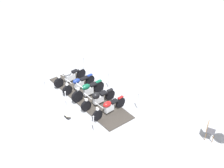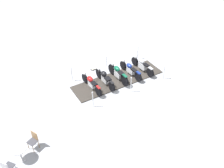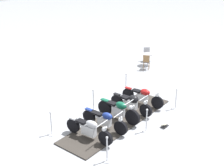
{
  "view_description": "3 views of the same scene",
  "coord_description": "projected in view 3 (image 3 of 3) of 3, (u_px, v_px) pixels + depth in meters",
  "views": [
    {
      "loc": [
        -3.78,
        -13.33,
        10.03
      ],
      "look_at": [
        1.13,
        -0.78,
        1.12
      ],
      "focal_mm": 47.91,
      "sensor_mm": 36.0,
      "label": 1
    },
    {
      "loc": [
        12.73,
        -3.56,
        9.91
      ],
      "look_at": [
        1.45,
        -0.76,
        0.89
      ],
      "focal_mm": 40.8,
      "sensor_mm": 36.0,
      "label": 2
    },
    {
      "loc": [
        -9.75,
        7.1,
        6.86
      ],
      "look_at": [
        1.62,
        -0.79,
        1.0
      ],
      "focal_mm": 50.08,
      "sensor_mm": 36.0,
      "label": 3
    }
  ],
  "objects": [
    {
      "name": "ground_plane",
      "position": [
        118.0,
        120.0,
        13.78
      ],
      "size": [
        80.0,
        80.0,
        0.0
      ],
      "primitive_type": "plane",
      "color": "#A8AAB2"
    },
    {
      "name": "display_platform",
      "position": [
        118.0,
        120.0,
        13.77
      ],
      "size": [
        3.39,
        6.27,
        0.06
      ],
      "primitive_type": "cube",
      "rotation": [
        0.0,
        0.0,
        -1.27
      ],
      "color": "#38332D",
      "rests_on": "ground_plane"
    },
    {
      "name": "motorcycle_chrome",
      "position": [
        89.0,
        129.0,
        12.18
      ],
      "size": [
        2.16,
        1.01,
        0.9
      ],
      "rotation": [
        0.0,
        0.0,
        -2.8
      ],
      "color": "black",
      "rests_on": "display_platform"
    },
    {
      "name": "motorcycle_navy",
      "position": [
        105.0,
        120.0,
        12.88
      ],
      "size": [
        2.15,
        1.0,
        0.9
      ],
      "rotation": [
        0.0,
        0.0,
        -2.79
      ],
      "color": "black",
      "rests_on": "display_platform"
    },
    {
      "name": "motorcycle_forest",
      "position": [
        119.0,
        110.0,
        13.56
      ],
      "size": [
        2.11,
        0.89,
        1.02
      ],
      "rotation": [
        0.0,
        0.0,
        -2.82
      ],
      "color": "black",
      "rests_on": "display_platform"
    },
    {
      "name": "motorcycle_black",
      "position": [
        132.0,
        103.0,
        14.26
      ],
      "size": [
        2.16,
        0.92,
        0.9
      ],
      "rotation": [
        0.0,
        0.0,
        -2.84
      ],
      "color": "black",
      "rests_on": "display_platform"
    },
    {
      "name": "motorcycle_maroon",
      "position": [
        143.0,
        96.0,
        14.95
      ],
      "size": [
        2.12,
        1.0,
        0.91
      ],
      "rotation": [
        0.0,
        0.0,
        -2.78
      ],
      "color": "black",
      "rests_on": "display_platform"
    },
    {
      "name": "stanchion_left_mid",
      "position": [
        93.0,
        104.0,
        14.46
      ],
      "size": [
        0.33,
        0.33,
        1.12
      ],
      "color": "silver",
      "rests_on": "ground_plane"
    },
    {
      "name": "stanchion_left_front",
      "position": [
        52.0,
        128.0,
        12.62
      ],
      "size": [
        0.35,
        0.35,
        1.04
      ],
      "color": "silver",
      "rests_on": "ground_plane"
    },
    {
      "name": "stanchion_right_mid",
      "position": [
        146.0,
        124.0,
        12.82
      ],
      "size": [
        0.31,
        0.31,
        1.05
      ],
      "color": "silver",
      "rests_on": "ground_plane"
    },
    {
      "name": "stanchion_right_front",
      "position": [
        107.0,
        153.0,
        10.96
      ],
      "size": [
        0.29,
        0.29,
        1.03
      ],
      "color": "silver",
      "rests_on": "ground_plane"
    },
    {
      "name": "stanchion_left_rear",
      "position": [
        126.0,
        86.0,
        16.31
      ],
      "size": [
        0.29,
        0.29,
        1.11
      ],
      "color": "silver",
      "rests_on": "ground_plane"
    },
    {
      "name": "stanchion_right_rear",
      "position": [
        176.0,
        102.0,
        14.69
      ],
      "size": [
        0.33,
        0.33,
        1.04
      ],
      "color": "silver",
      "rests_on": "ground_plane"
    },
    {
      "name": "info_placard",
      "position": [
        165.0,
        125.0,
        13.26
      ],
      "size": [
        0.36,
        0.44,
        0.23
      ],
      "rotation": [
        0.0,
        0.0,
        1.87
      ],
      "color": "#333338",
      "rests_on": "ground_plane"
    },
    {
      "name": "cafe_table",
      "position": [
        148.0,
        57.0,
        20.29
      ],
      "size": [
        0.72,
        0.72,
        0.78
      ],
      "color": "#B7B7BC",
      "rests_on": "ground_plane"
    },
    {
      "name": "cafe_chair_near_table",
      "position": [
        146.0,
        61.0,
        19.56
      ],
      "size": [
        0.57,
        0.57,
        0.97
      ],
      "rotation": [
        0.0,
        0.0,
        -0.82
      ],
      "color": "olive",
      "rests_on": "ground_plane"
    },
    {
      "name": "cafe_chair_across_table",
      "position": [
        147.0,
        53.0,
        21.06
      ],
      "size": [
        0.56,
        0.56,
        0.95
      ],
      "rotation": [
        0.0,
        0.0,
        2.52
      ],
      "color": "#B7B7BC",
      "rests_on": "ground_plane"
    }
  ]
}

